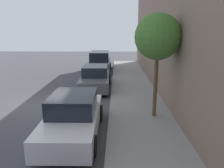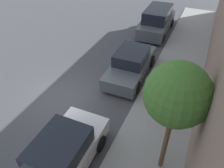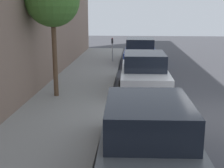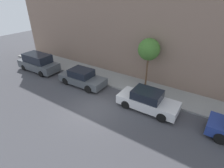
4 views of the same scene
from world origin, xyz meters
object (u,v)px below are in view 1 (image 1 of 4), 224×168
(parked_sedan_second, at_px, (73,116))
(street_tree, at_px, (158,37))
(parked_sedan_third, at_px, (95,78))
(parked_minivan_fourth, at_px, (100,62))

(parked_sedan_second, distance_m, street_tree, 4.55)
(parked_sedan_third, xyz_separation_m, street_tree, (3.06, -5.08, 2.80))
(parked_sedan_second, bearing_deg, parked_sedan_third, 88.60)
(parked_sedan_second, relative_size, parked_sedan_third, 0.99)
(parked_sedan_third, height_order, parked_minivan_fourth, parked_minivan_fourth)
(parked_sedan_second, distance_m, parked_sedan_third, 6.65)
(parked_minivan_fourth, distance_m, street_tree, 12.08)
(parked_sedan_second, bearing_deg, street_tree, 25.95)
(parked_sedan_second, height_order, parked_sedan_third, same)
(parked_sedan_second, relative_size, street_tree, 1.04)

